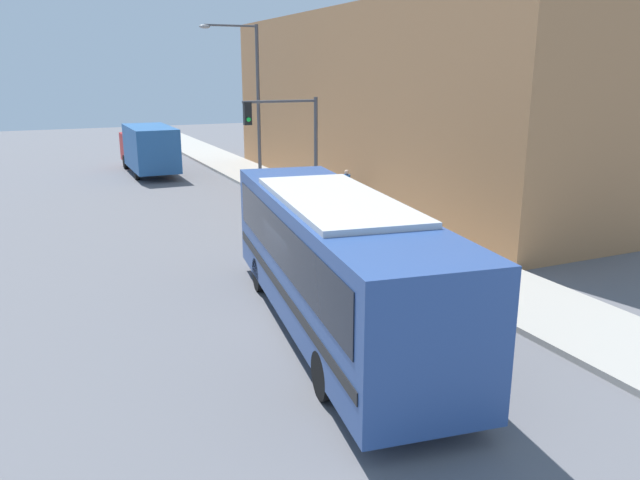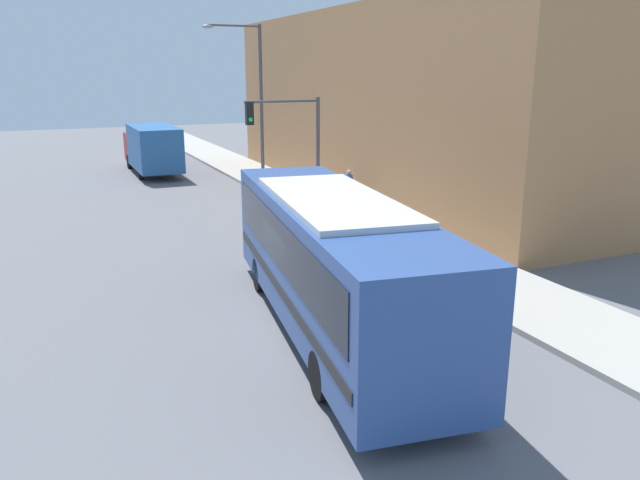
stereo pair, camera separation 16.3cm
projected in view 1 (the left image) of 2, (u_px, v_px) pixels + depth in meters
name	position (u px, v px, depth m)	size (l,w,h in m)	color
ground_plane	(302.00, 323.00, 15.68)	(120.00, 120.00, 0.00)	slate
sidewalk	(264.00, 180.00, 35.66)	(3.26, 70.00, 0.16)	#A8A399
building_facade	(382.00, 103.00, 31.82)	(6.00, 27.67, 9.06)	#B27A4C
city_bus	(334.00, 255.00, 14.71)	(4.11, 11.21, 3.35)	#2D4C8C
delivery_truck	(148.00, 148.00, 37.86)	(2.42, 7.94, 2.94)	#265999
fire_hydrant	(420.00, 253.00, 19.70)	(0.22, 0.30, 0.80)	gold
traffic_light_pole	(290.00, 135.00, 25.86)	(3.28, 0.35, 4.92)	#47474C
parking_meter	(331.00, 199.00, 25.35)	(0.14, 0.14, 1.37)	#47474C
street_lamp	(251.00, 92.00, 32.49)	(3.07, 0.28, 8.26)	#47474C
pedestrian_near_corner	(347.00, 188.00, 28.01)	(0.34, 0.34, 1.71)	#23283D
pedestrian_mid_block	(311.00, 184.00, 29.23)	(0.34, 0.34, 1.68)	#47382D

